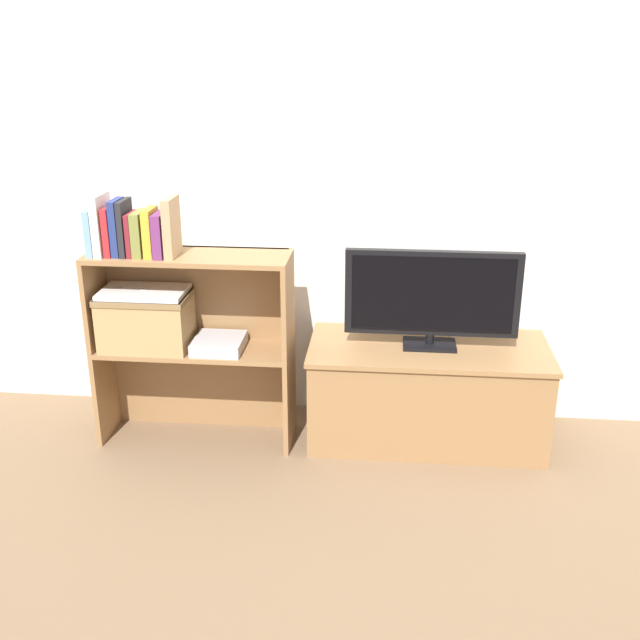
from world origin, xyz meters
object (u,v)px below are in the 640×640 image
book_mustard (151,232)px  book_skyblue (94,231)px  book_olive (140,233)px  book_tan (172,227)px  magazine_stack (219,344)px  tv (432,296)px  book_crimson (111,231)px  tv_stand (427,392)px  storage_basket_left (146,318)px  laptop (144,292)px  book_ivory (101,224)px  book_plum (161,234)px  book_charcoal (125,228)px  book_maroon (132,234)px  book_navy (118,227)px

book_mustard → book_skyblue: bearing=180.0°
book_olive → book_tan: 0.13m
magazine_stack → tv: bearing=7.2°
magazine_stack → book_crimson: bearing=-178.3°
tv_stand → storage_basket_left: 1.23m
book_crimson → laptop: bearing=7.1°
book_ivory → magazine_stack: bearing=1.6°
storage_basket_left → book_tan: bearing=-5.4°
book_plum → magazine_stack: (0.21, 0.01, -0.46)m
book_charcoal → book_mustard: bearing=0.0°
book_charcoal → book_mustard: book_charcoal is taller
book_maroon → storage_basket_left: size_ratio=0.46×
book_crimson → book_mustard: book_crimson is taller
book_maroon → book_olive: 0.03m
book_mustard → book_plum: book_mustard is taller
book_charcoal → book_maroon: bearing=0.0°
book_charcoal → book_plum: (0.14, 0.00, -0.02)m
book_crimson → book_tan: book_tan is taller
tv → book_maroon: (-1.20, -0.12, 0.26)m
tv_stand → book_maroon: book_maroon is taller
book_olive → book_mustard: bearing=0.0°
book_ivory → book_olive: size_ratio=1.37×
tv → book_plum: bearing=-173.5°
book_skyblue → book_navy: book_navy is taller
tv → storage_basket_left: size_ratio=1.93×
book_charcoal → book_plum: size_ratio=1.27×
magazine_stack → tv_stand: bearing=7.3°
magazine_stack → book_ivory: bearing=-178.4°
tv_stand → book_plum: book_plum is taller
book_plum → magazine_stack: book_plum is taller
storage_basket_left → laptop: size_ratio=1.07×
book_skyblue → book_navy: 0.10m
book_navy → laptop: book_navy is taller
book_ivory → book_mustard: bearing=0.0°
book_skyblue → book_olive: bearing=-0.0°
book_olive → book_mustard: (0.04, 0.00, 0.01)m
book_skyblue → storage_basket_left: (0.18, 0.01, -0.37)m
storage_basket_left → laptop: laptop is taller
storage_basket_left → book_mustard: bearing=-13.5°
book_navy → magazine_stack: 0.62m
book_crimson → storage_basket_left: bearing=7.1°
tv → book_mustard: book_mustard is taller
book_olive → storage_basket_left: book_olive is taller
tv → book_ivory: (-1.32, -0.12, 0.30)m
book_charcoal → book_mustard: size_ratio=1.16×
storage_basket_left → magazine_stack: storage_basket_left is taller
book_olive → laptop: 0.25m
book_skyblue → book_maroon: book_skyblue is taller
laptop → book_crimson: bearing=-172.9°
magazine_stack → book_skyblue: bearing=-178.5°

